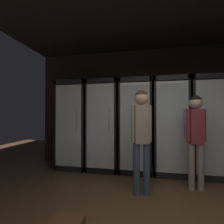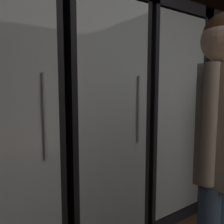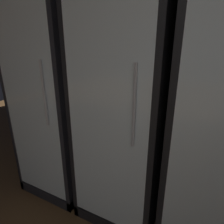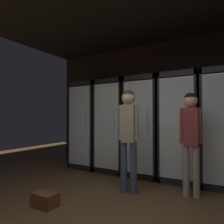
% 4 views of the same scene
% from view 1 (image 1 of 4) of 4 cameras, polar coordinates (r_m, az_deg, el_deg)
% --- Properties ---
extents(wall_back, '(6.00, 0.06, 2.80)m').
position_cam_1_polar(wall_back, '(3.95, 16.68, 1.47)').
color(wall_back, black).
rests_on(wall_back, ground).
extents(cooler_far_left, '(0.67, 0.68, 2.01)m').
position_cam_1_polar(cooler_far_left, '(3.94, -12.98, -4.60)').
color(cooler_far_left, black).
rests_on(cooler_far_left, ground).
extents(cooler_left, '(0.67, 0.68, 2.01)m').
position_cam_1_polar(cooler_left, '(3.71, -2.78, -4.89)').
color(cooler_left, black).
rests_on(cooler_left, ground).
extents(cooler_center, '(0.67, 0.68, 2.01)m').
position_cam_1_polar(cooler_center, '(3.61, 8.39, -4.98)').
color(cooler_center, black).
rests_on(cooler_center, ground).
extents(cooler_right, '(0.67, 0.68, 2.01)m').
position_cam_1_polar(cooler_right, '(3.65, 19.74, -4.90)').
color(cooler_right, black).
rests_on(cooler_right, ground).
extents(cooler_far_right, '(0.67, 0.68, 2.01)m').
position_cam_1_polar(cooler_far_right, '(3.82, 30.45, -4.71)').
color(cooler_far_right, black).
rests_on(cooler_far_right, ground).
extents(shopper_near, '(0.32, 0.21, 1.62)m').
position_cam_1_polar(shopper_near, '(2.54, 10.50, -6.12)').
color(shopper_near, '#384C66').
rests_on(shopper_near, ground).
extents(shopper_far, '(0.32, 0.21, 1.56)m').
position_cam_1_polar(shopper_far, '(2.99, 27.82, -5.80)').
color(shopper_far, gray).
rests_on(shopper_far, ground).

